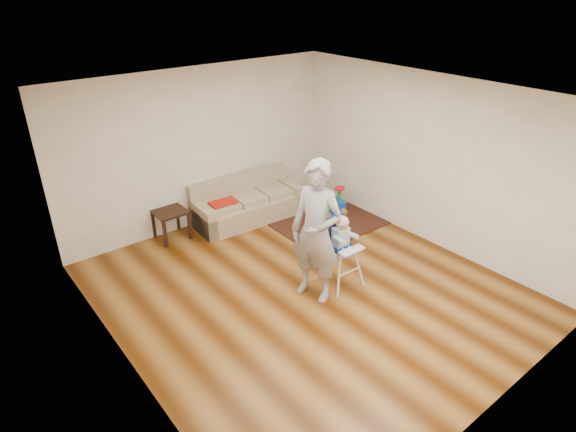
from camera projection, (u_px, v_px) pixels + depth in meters
ground at (306, 289)px, 6.78m from camera, size 5.50×5.50×0.00m
room_envelope at (282, 153)px, 6.30m from camera, size 5.04×5.52×2.72m
sofa at (248, 200)px, 8.55m from camera, size 2.01×0.93×0.76m
side_table at (171, 224)px, 8.00m from camera, size 0.50×0.50×0.50m
area_rug at (329, 221)px, 8.64m from camera, size 1.99×1.52×0.02m
ride_on_toy at (332, 201)px, 8.79m from camera, size 0.52×0.42×0.50m
toy_ball at (320, 234)px, 8.05m from camera, size 0.14×0.14×0.14m
high_chair at (341, 252)px, 6.69m from camera, size 0.52×0.52×1.08m
adult at (316, 232)px, 6.24m from camera, size 0.67×0.83×1.96m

